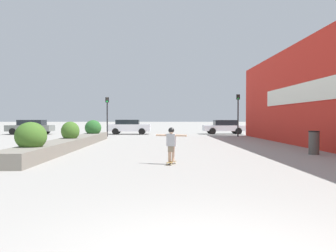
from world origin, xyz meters
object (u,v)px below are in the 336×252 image
skateboarder (171,141)px  traffic_light_right (238,108)px  car_center_left (31,127)px  traffic_light_left (107,110)px  trash_bin (314,143)px  car_leftmost (224,127)px  skateboard (171,163)px  car_center_right (129,127)px

skateboarder → traffic_light_right: 18.57m
car_center_left → traffic_light_left: size_ratio=1.26×
trash_bin → skateboarder: bearing=-154.8°
traffic_light_left → traffic_light_right: traffic_light_right is taller
car_leftmost → traffic_light_left: bearing=112.7°
traffic_light_right → traffic_light_left: bearing=180.0°
car_center_left → trash_bin: bearing=-133.2°
skateboard → skateboarder: (0.00, 0.00, 0.75)m
trash_bin → traffic_light_left: 18.47m
car_center_right → traffic_light_right: traffic_light_right is taller
traffic_light_right → skateboard: bearing=-110.4°
skateboarder → traffic_light_left: size_ratio=0.35×
traffic_light_left → car_center_right: bearing=71.8°
skateboarder → traffic_light_right: (6.43, 17.34, 1.70)m
trash_bin → car_center_left: size_ratio=0.24×
skateboarder → car_center_right: (-3.61, 21.82, -0.04)m
trash_bin → car_center_right: 21.31m
car_center_left → traffic_light_right: traffic_light_right is taller
skateboard → traffic_light_right: traffic_light_right is taller
car_center_left → car_center_right: (9.89, 0.01, 0.01)m
trash_bin → car_center_left: bearing=136.8°
skateboard → traffic_light_left: (-5.08, 17.34, 2.29)m
skateboard → car_center_left: 25.66m
car_leftmost → traffic_light_left: (-11.21, -4.68, 1.59)m
car_center_right → traffic_light_left: 4.97m
trash_bin → car_leftmost: car_leftmost is taller
traffic_light_left → traffic_light_right: bearing=-0.0°
skateboard → trash_bin: bearing=45.9°
skateboarder → car_leftmost: (6.13, 22.02, -0.06)m
skateboard → car_center_left: (-13.50, 21.81, 0.70)m
skateboard → traffic_light_right: 18.66m
car_center_right → skateboarder: bearing=9.4°
skateboarder → car_center_left: size_ratio=0.28×
trash_bin → car_leftmost: (-0.34, 18.98, 0.24)m
car_center_right → trash_bin: bearing=28.2°
trash_bin → car_center_right: bearing=118.2°
skateboard → car_leftmost: car_leftmost is taller
skateboard → car_center_right: 22.13m
skateboarder → car_leftmost: 22.86m
traffic_light_left → traffic_light_right: size_ratio=0.93×
car_leftmost → traffic_light_left: size_ratio=1.22×
car_center_right → car_leftmost: bearing=91.2°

